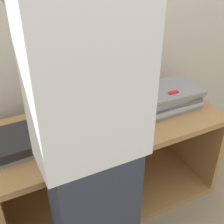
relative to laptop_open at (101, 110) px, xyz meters
name	(u,v)px	position (x,y,z in m)	size (l,w,h in m)	color
cart	(101,156)	(0.00, 0.01, -0.34)	(1.31, 0.57, 0.58)	#A87A47
laptop_open	(101,110)	(0.00, 0.00, 0.00)	(0.37, 0.31, 0.26)	gray
laptop_stack_left	(33,138)	(-0.40, -0.05, -0.02)	(0.38, 0.26, 0.07)	gray
laptop_stack_right	(166,97)	(0.39, -0.05, 0.01)	(0.39, 0.27, 0.12)	gray
person	(92,146)	(-0.26, -0.49, 0.20)	(0.40, 0.53, 1.65)	#2D3342
inventory_tag	(173,92)	(0.40, -0.11, 0.07)	(0.06, 0.02, 0.01)	red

